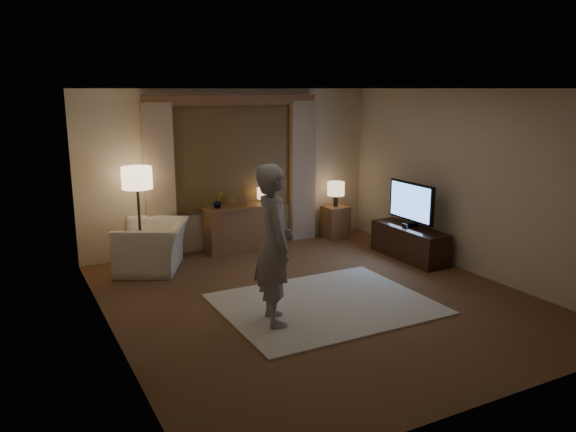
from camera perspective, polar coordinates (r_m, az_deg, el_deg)
room at (r=7.25m, az=1.16°, el=2.78°), size 5.04×5.54×2.64m
rug at (r=7.00m, az=3.79°, el=-8.90°), size 2.50×2.00×0.02m
sideboard at (r=9.23m, az=-4.69°, el=-1.31°), size 1.20×0.40×0.70m
picture_frame at (r=9.13m, az=-4.74°, el=1.43°), size 0.16×0.02×0.20m
plant at (r=8.98m, az=-7.10°, el=1.50°), size 0.17×0.13×0.30m
table_lamp_sideboard at (r=9.27m, az=-2.48°, el=2.25°), size 0.22×0.22×0.30m
floor_lamp at (r=8.40m, az=-15.07°, el=3.22°), size 0.44×0.44×1.50m
armchair at (r=8.43m, az=-13.59°, el=-3.01°), size 1.32×1.38×0.70m
side_table at (r=10.01m, az=4.83°, el=-0.60°), size 0.40×0.40×0.56m
table_lamp_side at (r=9.89m, az=4.89°, el=2.71°), size 0.30×0.30×0.44m
tv_stand at (r=8.96m, az=12.23°, el=-2.67°), size 0.45×1.40×0.50m
tv at (r=8.81m, az=12.42°, el=1.32°), size 0.24×0.97×0.70m
person at (r=6.18m, az=-1.42°, el=-2.94°), size 0.56×0.73×1.80m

